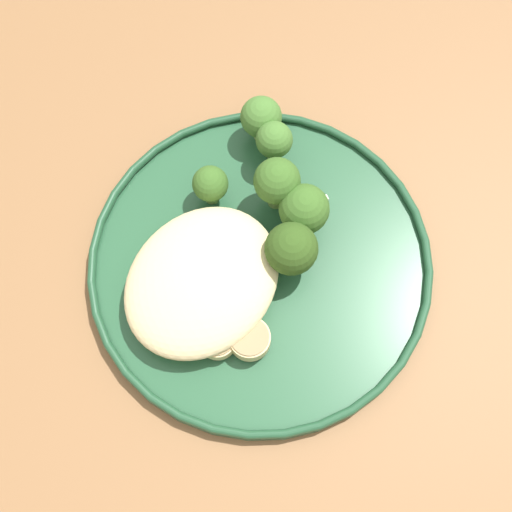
# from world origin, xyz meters

# --- Properties ---
(ground) EXTENTS (6.00, 6.00, 0.00)m
(ground) POSITION_xyz_m (0.00, 0.00, 0.00)
(ground) COLOR #47423D
(wooden_dining_table) EXTENTS (1.40, 1.00, 0.74)m
(wooden_dining_table) POSITION_xyz_m (0.00, 0.00, 0.66)
(wooden_dining_table) COLOR brown
(wooden_dining_table) RESTS_ON ground
(dinner_plate) EXTENTS (0.29, 0.29, 0.02)m
(dinner_plate) POSITION_xyz_m (-0.06, -0.00, 0.75)
(dinner_plate) COLOR #235133
(dinner_plate) RESTS_ON wooden_dining_table
(noodle_bed) EXTENTS (0.14, 0.12, 0.04)m
(noodle_bed) POSITION_xyz_m (-0.01, -0.02, 0.77)
(noodle_bed) COLOR beige
(noodle_bed) RESTS_ON dinner_plate
(seared_scallop_tiny_bay) EXTENTS (0.03, 0.03, 0.01)m
(seared_scallop_tiny_bay) POSITION_xyz_m (-0.00, -0.06, 0.76)
(seared_scallop_tiny_bay) COLOR beige
(seared_scallop_tiny_bay) RESTS_ON dinner_plate
(seared_scallop_center_golden) EXTENTS (0.03, 0.03, 0.01)m
(seared_scallop_center_golden) POSITION_xyz_m (-0.01, -0.00, 0.76)
(seared_scallop_center_golden) COLOR #DBB77A
(seared_scallop_center_golden) RESTS_ON dinner_plate
(seared_scallop_left_edge) EXTENTS (0.03, 0.03, 0.02)m
(seared_scallop_left_edge) POSITION_xyz_m (-0.01, -0.02, 0.76)
(seared_scallop_left_edge) COLOR #DBB77A
(seared_scallop_left_edge) RESTS_ON dinner_plate
(seared_scallop_front_small) EXTENTS (0.03, 0.03, 0.01)m
(seared_scallop_front_small) POSITION_xyz_m (0.02, 0.01, 0.76)
(seared_scallop_front_small) COLOR #E5C689
(seared_scallop_front_small) RESTS_ON dinner_plate
(seared_scallop_large_seared) EXTENTS (0.03, 0.03, 0.02)m
(seared_scallop_large_seared) POSITION_xyz_m (-0.00, 0.03, 0.76)
(seared_scallop_large_seared) COLOR #E5C689
(seared_scallop_large_seared) RESTS_ON dinner_plate
(seared_scallop_right_edge) EXTENTS (0.02, 0.02, 0.02)m
(seared_scallop_right_edge) POSITION_xyz_m (0.01, -0.04, 0.76)
(seared_scallop_right_edge) COLOR #DBB77A
(seared_scallop_right_edge) RESTS_ON dinner_plate
(broccoli_floret_split_head) EXTENTS (0.04, 0.04, 0.06)m
(broccoli_floret_split_head) POSITION_xyz_m (-0.11, -0.02, 0.79)
(broccoli_floret_split_head) COLOR #7A994C
(broccoli_floret_split_head) RESTS_ON dinner_plate
(broccoli_floret_beside_noodles) EXTENTS (0.03, 0.03, 0.04)m
(broccoli_floret_beside_noodles) POSITION_xyz_m (-0.08, -0.07, 0.78)
(broccoli_floret_beside_noodles) COLOR #7A994C
(broccoli_floret_beside_noodles) RESTS_ON dinner_plate
(broccoli_floret_left_leaning) EXTENTS (0.03, 0.03, 0.05)m
(broccoli_floret_left_leaning) POSITION_xyz_m (-0.14, -0.05, 0.78)
(broccoli_floret_left_leaning) COLOR #7A994C
(broccoli_floret_left_leaning) RESTS_ON dinner_plate
(broccoli_floret_small_sprig) EXTENTS (0.04, 0.04, 0.06)m
(broccoli_floret_small_sprig) POSITION_xyz_m (-0.07, 0.02, 0.79)
(broccoli_floret_small_sprig) COLOR #89A356
(broccoli_floret_small_sprig) RESTS_ON dinner_plate
(broccoli_floret_rear_charred) EXTENTS (0.04, 0.04, 0.05)m
(broccoli_floret_rear_charred) POSITION_xyz_m (-0.11, 0.01, 0.78)
(broccoli_floret_rear_charred) COLOR #89A356
(broccoli_floret_rear_charred) RESTS_ON dinner_plate
(broccoli_floret_near_rim) EXTENTS (0.04, 0.04, 0.05)m
(broccoli_floret_near_rim) POSITION_xyz_m (-0.16, -0.07, 0.78)
(broccoli_floret_near_rim) COLOR #89A356
(broccoli_floret_near_rim) RESTS_ON dinner_plate
(onion_sliver_pale_crescent) EXTENTS (0.01, 0.05, 0.00)m
(onion_sliver_pale_crescent) POSITION_xyz_m (-0.06, -0.03, 0.75)
(onion_sliver_pale_crescent) COLOR silver
(onion_sliver_pale_crescent) RESTS_ON dinner_plate
(onion_sliver_short_strip) EXTENTS (0.04, 0.03, 0.00)m
(onion_sliver_short_strip) POSITION_xyz_m (-0.12, -0.00, 0.75)
(onion_sliver_short_strip) COLOR silver
(onion_sliver_short_strip) RESTS_ON dinner_plate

